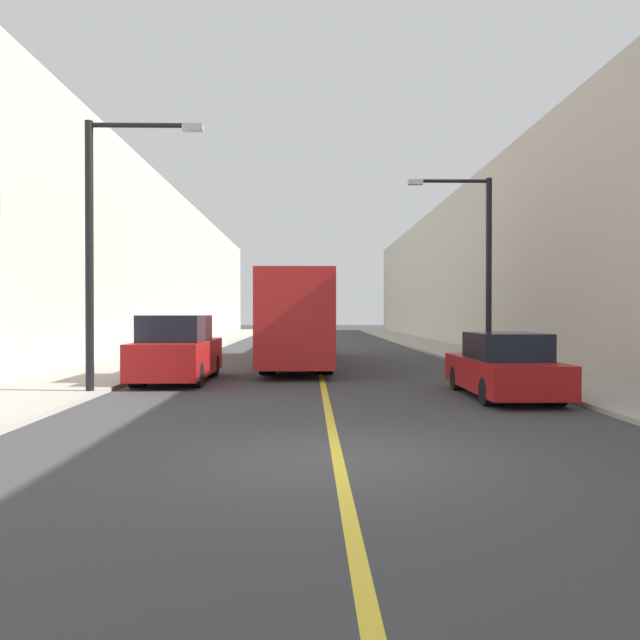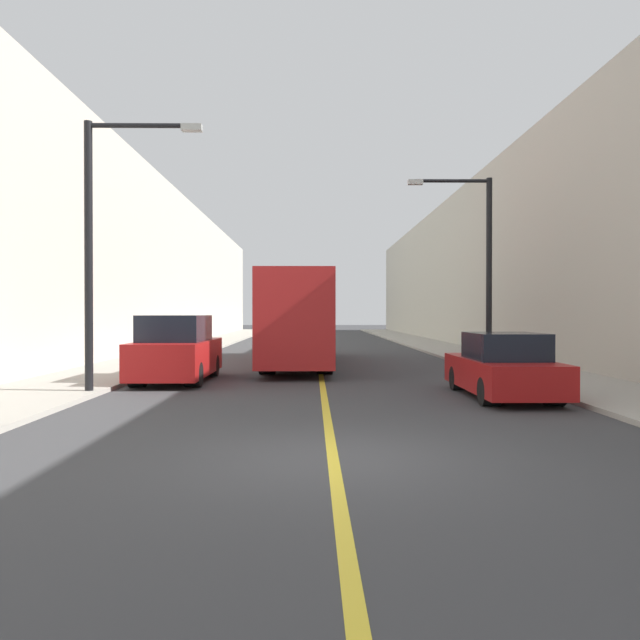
% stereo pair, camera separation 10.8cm
% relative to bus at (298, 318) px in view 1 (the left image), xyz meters
% --- Properties ---
extents(ground_plane, '(200.00, 200.00, 0.00)m').
position_rel_bus_xyz_m(ground_plane, '(0.81, -15.88, -1.82)').
color(ground_plane, '#38383A').
extents(sidewalk_left, '(3.13, 72.00, 0.11)m').
position_rel_bus_xyz_m(sidewalk_left, '(-6.20, 14.12, -1.76)').
color(sidewalk_left, '#9E998E').
rests_on(sidewalk_left, ground).
extents(sidewalk_right, '(3.13, 72.00, 0.11)m').
position_rel_bus_xyz_m(sidewalk_right, '(7.83, 14.12, -1.76)').
color(sidewalk_right, '#9E998E').
rests_on(sidewalk_right, ground).
extents(building_row_left, '(4.00, 72.00, 9.64)m').
position_rel_bus_xyz_m(building_row_left, '(-9.77, 14.12, 3.00)').
color(building_row_left, '#B7B2A3').
rests_on(building_row_left, ground).
extents(building_row_right, '(4.00, 72.00, 9.54)m').
position_rel_bus_xyz_m(building_row_right, '(11.39, 14.12, 2.96)').
color(building_row_right, '#B7B2A3').
rests_on(building_row_right, ground).
extents(road_center_line, '(0.16, 72.00, 0.01)m').
position_rel_bus_xyz_m(road_center_line, '(0.81, 14.12, -1.81)').
color(road_center_line, gold).
rests_on(road_center_line, ground).
extents(bus, '(2.42, 12.71, 3.38)m').
position_rel_bus_xyz_m(bus, '(0.00, 0.00, 0.00)').
color(bus, '#AD1E1E').
rests_on(bus, ground).
extents(parked_suv_left, '(1.93, 4.78, 1.95)m').
position_rel_bus_xyz_m(parked_suv_left, '(-3.44, -6.12, -0.92)').
color(parked_suv_left, maroon).
rests_on(parked_suv_left, ground).
extents(car_right_near, '(1.79, 4.50, 1.54)m').
position_rel_bus_xyz_m(car_right_near, '(5.06, -9.70, -1.12)').
color(car_right_near, maroon).
rests_on(car_right_near, ground).
extents(street_lamp_left, '(2.87, 0.24, 6.57)m').
position_rel_bus_xyz_m(street_lamp_left, '(-4.64, -9.12, 2.13)').
color(street_lamp_left, black).
rests_on(street_lamp_left, sidewalk_left).
extents(street_lamp_right, '(2.87, 0.24, 6.50)m').
position_rel_bus_xyz_m(street_lamp_right, '(6.26, -3.25, 2.10)').
color(street_lamp_right, black).
rests_on(street_lamp_right, sidewalk_right).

